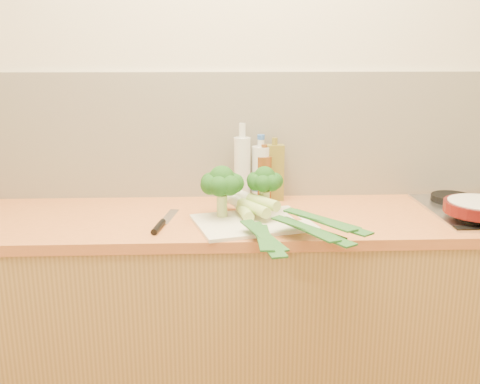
% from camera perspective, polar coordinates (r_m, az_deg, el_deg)
% --- Properties ---
extents(room_shell, '(3.50, 3.50, 3.50)m').
position_cam_1_polar(room_shell, '(2.33, 0.40, 6.03)').
color(room_shell, beige).
rests_on(room_shell, ground).
extents(counter, '(3.20, 0.62, 0.90)m').
position_cam_1_polar(counter, '(2.28, 0.75, -13.33)').
color(counter, '#B18A4A').
rests_on(counter, ground).
extents(chopping_board, '(0.48, 0.40, 0.01)m').
position_cam_1_polar(chopping_board, '(1.99, 1.36, -3.27)').
color(chopping_board, silver).
rests_on(chopping_board, counter).
extents(broccoli_left, '(0.16, 0.17, 0.20)m').
position_cam_1_polar(broccoli_left, '(2.01, -1.96, 0.96)').
color(broccoli_left, '#A9C070').
rests_on(broccoli_left, chopping_board).
extents(broccoli_right, '(0.14, 0.14, 0.18)m').
position_cam_1_polar(broccoli_right, '(2.07, 2.63, 1.15)').
color(broccoli_right, '#A9C070').
rests_on(broccoli_right, chopping_board).
extents(leek_front, '(0.17, 0.65, 0.04)m').
position_cam_1_polar(leek_front, '(1.94, 1.05, -2.85)').
color(leek_front, white).
rests_on(leek_front, chopping_board).
extents(leek_mid, '(0.42, 0.62, 0.04)m').
position_cam_1_polar(leek_mid, '(1.95, 2.68, -2.19)').
color(leek_mid, white).
rests_on(leek_mid, chopping_board).
extents(leek_back, '(0.45, 0.57, 0.04)m').
position_cam_1_polar(leek_back, '(1.97, 3.95, -1.54)').
color(leek_back, white).
rests_on(leek_back, chopping_board).
extents(chefs_knife, '(0.08, 0.32, 0.02)m').
position_cam_1_polar(chefs_knife, '(1.99, -8.40, -3.41)').
color(chefs_knife, silver).
rests_on(chefs_knife, counter).
extents(skillet, '(0.37, 0.26, 0.04)m').
position_cam_1_polar(skillet, '(2.18, 24.27, -1.47)').
color(skillet, '#4C0D0C').
rests_on(skillet, gas_hob).
extents(oil_tin, '(0.08, 0.05, 0.27)m').
position_cam_1_polar(oil_tin, '(2.29, 3.67, 2.13)').
color(oil_tin, olive).
rests_on(oil_tin, counter).
extents(glass_bottle, '(0.07, 0.07, 0.34)m').
position_cam_1_polar(glass_bottle, '(2.26, 0.24, 2.52)').
color(glass_bottle, silver).
rests_on(glass_bottle, counter).
extents(amber_bottle, '(0.06, 0.06, 0.25)m').
position_cam_1_polar(amber_bottle, '(2.27, 2.57, 1.49)').
color(amber_bottle, brown).
rests_on(amber_bottle, counter).
extents(water_bottle, '(0.08, 0.08, 0.27)m').
position_cam_1_polar(water_bottle, '(2.28, 2.21, 1.80)').
color(water_bottle, silver).
rests_on(water_bottle, counter).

